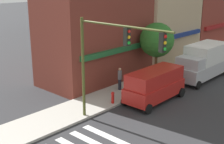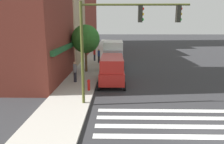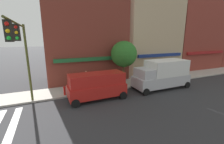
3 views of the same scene
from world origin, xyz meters
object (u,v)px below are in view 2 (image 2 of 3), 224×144
object	(u,v)px
van_red	(112,69)
fire_hydrant	(89,84)
pedestrian_grey_coat	(75,71)
box_truck_silver	(113,54)
street_tree	(86,39)
traffic_signal	(121,31)
pedestrian_red_jacket	(94,54)
pedestrian_blue_shirt	(99,56)

from	to	relation	value
van_red	fire_hydrant	distance (m)	3.17
pedestrian_grey_coat	fire_hydrant	xyz separation A→B (m)	(-2.42, -1.48, -0.46)
box_truck_silver	fire_hydrant	world-z (taller)	box_truck_silver
van_red	street_tree	size ratio (longest dim) A/B	1.03
traffic_signal	box_truck_silver	world-z (taller)	traffic_signal
pedestrian_red_jacket	pedestrian_grey_coat	world-z (taller)	same
traffic_signal	pedestrian_grey_coat	xyz separation A→B (m)	(5.10, 3.81, -3.59)
box_truck_silver	fire_hydrant	xyz separation A→B (m)	(-9.86, 1.70, -0.97)
traffic_signal	van_red	size ratio (longest dim) A/B	1.27
van_red	fire_hydrant	bearing A→B (deg)	146.09
traffic_signal	fire_hydrant	bearing A→B (deg)	41.03
pedestrian_blue_shirt	pedestrian_grey_coat	bearing A→B (deg)	-87.85
box_truck_silver	pedestrian_grey_coat	distance (m)	8.10
box_truck_silver	pedestrian_blue_shirt	size ratio (longest dim) A/B	3.50
traffic_signal	pedestrian_red_jacket	bearing A→B (deg)	11.29
fire_hydrant	box_truck_silver	bearing A→B (deg)	-9.78
van_red	pedestrian_red_jacket	distance (m)	11.29
traffic_signal	box_truck_silver	distance (m)	12.92
van_red	pedestrian_blue_shirt	world-z (taller)	van_red
box_truck_silver	pedestrian_grey_coat	world-z (taller)	box_truck_silver
pedestrian_blue_shirt	fire_hydrant	bearing A→B (deg)	-79.23
box_truck_silver	pedestrian_blue_shirt	xyz separation A→B (m)	(2.11, 1.89, -0.51)
van_red	pedestrian_red_jacket	size ratio (longest dim) A/B	2.84
traffic_signal	box_truck_silver	bearing A→B (deg)	2.88
pedestrian_grey_coat	street_tree	xyz separation A→B (m)	(4.28, -0.38, 2.47)
pedestrian_red_jacket	pedestrian_blue_shirt	distance (m)	1.75
box_truck_silver	van_red	bearing A→B (deg)	-179.91
pedestrian_grey_coat	fire_hydrant	distance (m)	2.88
pedestrian_grey_coat	street_tree	distance (m)	4.96
van_red	pedestrian_red_jacket	bearing A→B (deg)	12.78
box_truck_silver	street_tree	bearing A→B (deg)	138.47
fire_hydrant	street_tree	world-z (taller)	street_tree
traffic_signal	street_tree	xyz separation A→B (m)	(9.38, 3.43, -1.12)
van_red	box_truck_silver	size ratio (longest dim) A/B	0.81
pedestrian_blue_shirt	pedestrian_grey_coat	world-z (taller)	same
van_red	street_tree	xyz separation A→B (m)	(4.12, 2.80, 2.26)
pedestrian_red_jacket	street_tree	xyz separation A→B (m)	(-6.86, 0.19, 2.47)
street_tree	box_truck_silver	bearing A→B (deg)	-41.62
street_tree	van_red	bearing A→B (deg)	-145.80
box_truck_silver	pedestrian_red_jacket	distance (m)	4.56
pedestrian_blue_shirt	fire_hydrant	world-z (taller)	pedestrian_blue_shirt
van_red	pedestrian_grey_coat	size ratio (longest dim) A/B	2.84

